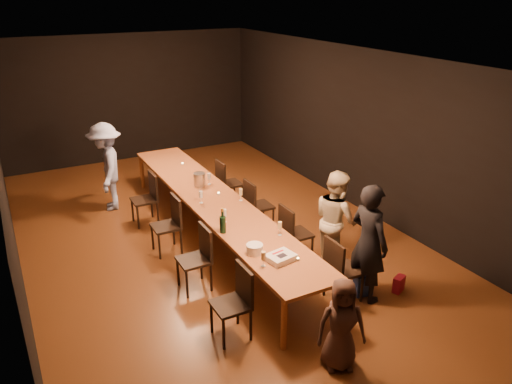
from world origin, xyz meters
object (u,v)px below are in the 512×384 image
table (214,202)px  chair_right_0 (344,269)px  woman_tan (336,220)px  plate_stack (255,249)px  birthday_cake (281,257)px  chair_right_3 (230,183)px  ice_bucket (199,179)px  chair_right_2 (259,205)px  chair_left_2 (166,226)px  chair_right_1 (296,233)px  chair_left_3 (144,199)px  woman_birthday (369,243)px  chair_left_1 (194,259)px  man_blue (107,167)px  chair_left_0 (231,304)px  champagne_bottle (223,220)px  child (341,325)px

table → chair_right_0: 2.56m
woman_tan → plate_stack: 1.55m
table → birthday_cake: (-0.04, -2.20, 0.09)m
chair_right_0 → chair_right_3: bearing=180.0°
table → ice_bucket: ice_bucket is taller
chair_right_2 → woman_tan: 1.68m
table → chair_left_2: chair_left_2 is taller
birthday_cake → chair_right_0: bearing=-22.3°
chair_left_2 → ice_bucket: bearing=-51.9°
chair_right_1 → chair_left_3: 2.94m
woman_tan → plate_stack: (-1.53, -0.28, 0.04)m
woman_birthday → plate_stack: 1.53m
chair_right_0 → chair_right_3: 3.60m
chair_left_1 → man_blue: size_ratio=0.55×
ice_bucket → birthday_cake: bearing=-91.3°
plate_stack → chair_right_2: bearing=59.8°
chair_right_3 → chair_left_1: size_ratio=1.00×
chair_left_3 → birthday_cake: size_ratio=2.38×
chair_left_2 → plate_stack: (0.60, -1.88, 0.35)m
table → chair_right_1: size_ratio=6.45×
chair_right_2 → chair_left_0: bearing=-35.3°
chair_right_0 → chair_right_1: bearing=180.0°
man_blue → chair_left_3: bearing=35.5°
woman_birthday → ice_bucket: (-1.13, 3.18, 0.03)m
table → chair_right_1: bearing=-54.7°
table → champagne_bottle: bearing=-107.7°
ice_bucket → woman_tan: bearing=-61.2°
chair_left_3 → birthday_cake: bearing=-166.6°
chair_right_1 → champagne_bottle: size_ratio=2.48×
woman_birthday → chair_left_0: bearing=80.7°
child → ice_bucket: 4.14m
chair_right_1 → plate_stack: 1.34m
chair_right_1 → birthday_cake: size_ratio=2.38×
chair_right_0 → man_blue: 5.04m
chair_left_0 → child: size_ratio=0.83×
chair_right_0 → chair_right_3: same height
birthday_cake → man_blue: bearing=95.5°
chair_right_1 → woman_birthday: (0.30, -1.30, 0.37)m
chair_right_2 → chair_right_3: 1.20m
chair_left_0 → chair_left_2: bearing=0.0°
chair_left_0 → chair_left_3: (0.00, 3.60, 0.00)m
chair_left_1 → child: size_ratio=0.83×
chair_right_0 → birthday_cake: chair_right_0 is taller
chair_left_3 → woman_tan: 3.53m
chair_left_2 → man_blue: size_ratio=0.55×
chair_right_1 → chair_right_2: 1.20m
plate_stack → ice_bucket: 2.59m
birthday_cake → chair_left_2: bearing=100.3°
ice_bucket → table: bearing=-92.1°
chair_right_0 → plate_stack: 1.26m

